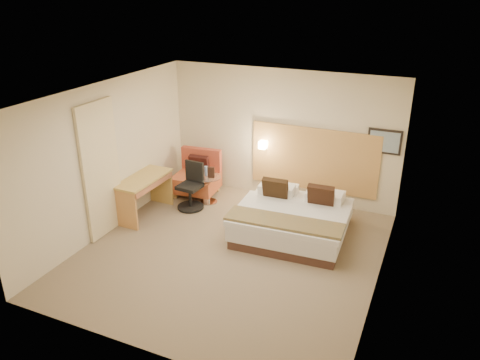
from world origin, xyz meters
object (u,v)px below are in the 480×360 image
at_px(bed, 293,219).
at_px(lounge_chair, 197,177).
at_px(desk_chair, 191,190).
at_px(side_table, 209,188).
at_px(desk, 144,186).

height_order(bed, lounge_chair, bed).
bearing_deg(lounge_chair, desk_chair, -71.37).
distance_m(bed, lounge_chair, 2.59).
xyz_separation_m(side_table, desk, (-0.87, -1.00, 0.30)).
bearing_deg(desk, lounge_chair, 71.57).
bearing_deg(lounge_chair, desk, -108.43).
xyz_separation_m(bed, lounge_chair, (-2.44, 0.89, 0.07)).
bearing_deg(side_table, lounge_chair, 143.49).
distance_m(lounge_chair, desk, 1.41).
relative_size(bed, desk, 1.58).
bearing_deg(side_table, bed, -15.74).
relative_size(bed, lounge_chair, 2.11).
bearing_deg(desk_chair, desk, -135.77).
xyz_separation_m(bed, desk, (-2.88, -0.43, 0.32)).
height_order(bed, desk_chair, desk_chair).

